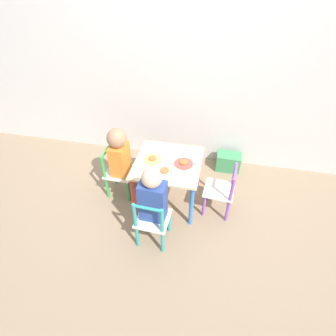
{
  "coord_description": "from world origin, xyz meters",
  "views": [
    {
      "loc": [
        0.37,
        -1.77,
        1.91
      ],
      "look_at": [
        0.0,
        0.0,
        0.39
      ],
      "focal_mm": 28.0,
      "sensor_mm": 36.0,
      "label": 1
    }
  ],
  "objects_px": {
    "child_left": "(121,156)",
    "plate_right": "(184,163)",
    "plate_front": "(165,171)",
    "storage_bin": "(228,162)",
    "chair_green": "(118,173)",
    "kids_table": "(168,168)",
    "chair_teal": "(152,221)",
    "plate_left": "(153,159)",
    "chair_purple": "(222,191)",
    "child_front": "(154,199)"
  },
  "relations": [
    {
      "from": "chair_purple",
      "to": "plate_left",
      "type": "bearing_deg",
      "value": -88.94
    },
    {
      "from": "chair_green",
      "to": "chair_purple",
      "type": "height_order",
      "value": "same"
    },
    {
      "from": "chair_purple",
      "to": "plate_left",
      "type": "relative_size",
      "value": 3.29
    },
    {
      "from": "chair_green",
      "to": "storage_bin",
      "type": "bearing_deg",
      "value": -60.07
    },
    {
      "from": "plate_front",
      "to": "storage_bin",
      "type": "height_order",
      "value": "plate_front"
    },
    {
      "from": "kids_table",
      "to": "plate_left",
      "type": "xyz_separation_m",
      "value": [
        -0.14,
        0.0,
        0.08
      ]
    },
    {
      "from": "plate_right",
      "to": "storage_bin",
      "type": "relative_size",
      "value": 0.64
    },
    {
      "from": "chair_purple",
      "to": "storage_bin",
      "type": "bearing_deg",
      "value": 179.5
    },
    {
      "from": "kids_table",
      "to": "chair_teal",
      "type": "relative_size",
      "value": 1.16
    },
    {
      "from": "chair_green",
      "to": "chair_purple",
      "type": "relative_size",
      "value": 1.0
    },
    {
      "from": "plate_left",
      "to": "storage_bin",
      "type": "distance_m",
      "value": 0.99
    },
    {
      "from": "child_left",
      "to": "child_front",
      "type": "bearing_deg",
      "value": -135.78
    },
    {
      "from": "kids_table",
      "to": "child_left",
      "type": "relative_size",
      "value": 0.79
    },
    {
      "from": "child_front",
      "to": "plate_right",
      "type": "height_order",
      "value": "child_front"
    },
    {
      "from": "plate_right",
      "to": "storage_bin",
      "type": "xyz_separation_m",
      "value": [
        0.42,
        0.6,
        -0.38
      ]
    },
    {
      "from": "chair_purple",
      "to": "kids_table",
      "type": "bearing_deg",
      "value": -90.0
    },
    {
      "from": "child_front",
      "to": "chair_green",
      "type": "bearing_deg",
      "value": -40.37
    },
    {
      "from": "child_left",
      "to": "kids_table",
      "type": "bearing_deg",
      "value": -90.0
    },
    {
      "from": "kids_table",
      "to": "storage_bin",
      "type": "xyz_separation_m",
      "value": [
        0.56,
        0.6,
        -0.3
      ]
    },
    {
      "from": "kids_table",
      "to": "chair_purple",
      "type": "xyz_separation_m",
      "value": [
        0.5,
        -0.04,
        -0.15
      ]
    },
    {
      "from": "plate_left",
      "to": "plate_front",
      "type": "distance_m",
      "value": 0.2
    },
    {
      "from": "storage_bin",
      "to": "child_front",
      "type": "bearing_deg",
      "value": -119.23
    },
    {
      "from": "child_left",
      "to": "storage_bin",
      "type": "relative_size",
      "value": 2.86
    },
    {
      "from": "child_left",
      "to": "plate_right",
      "type": "distance_m",
      "value": 0.58
    },
    {
      "from": "chair_green",
      "to": "plate_right",
      "type": "relative_size",
      "value": 3.07
    },
    {
      "from": "kids_table",
      "to": "plate_front",
      "type": "height_order",
      "value": "plate_front"
    },
    {
      "from": "chair_purple",
      "to": "plate_right",
      "type": "distance_m",
      "value": 0.43
    },
    {
      "from": "kids_table",
      "to": "plate_left",
      "type": "distance_m",
      "value": 0.16
    },
    {
      "from": "storage_bin",
      "to": "chair_teal",
      "type": "bearing_deg",
      "value": -117.98
    },
    {
      "from": "chair_purple",
      "to": "plate_left",
      "type": "distance_m",
      "value": 0.68
    },
    {
      "from": "chair_teal",
      "to": "plate_left",
      "type": "bearing_deg",
      "value": -74.14
    },
    {
      "from": "child_left",
      "to": "plate_right",
      "type": "height_order",
      "value": "child_left"
    },
    {
      "from": "plate_left",
      "to": "plate_right",
      "type": "bearing_deg",
      "value": -0.0
    },
    {
      "from": "kids_table",
      "to": "chair_teal",
      "type": "height_order",
      "value": "chair_teal"
    },
    {
      "from": "plate_right",
      "to": "storage_bin",
      "type": "bearing_deg",
      "value": 54.91
    },
    {
      "from": "kids_table",
      "to": "plate_left",
      "type": "bearing_deg",
      "value": 180.0
    },
    {
      "from": "kids_table",
      "to": "plate_right",
      "type": "distance_m",
      "value": 0.16
    },
    {
      "from": "child_left",
      "to": "plate_front",
      "type": "height_order",
      "value": "child_left"
    },
    {
      "from": "child_left",
      "to": "plate_left",
      "type": "bearing_deg",
      "value": -90.45
    },
    {
      "from": "plate_front",
      "to": "storage_bin",
      "type": "xyz_separation_m",
      "value": [
        0.56,
        0.74,
        -0.38
      ]
    },
    {
      "from": "chair_purple",
      "to": "child_left",
      "type": "relative_size",
      "value": 0.68
    },
    {
      "from": "kids_table",
      "to": "chair_purple",
      "type": "height_order",
      "value": "chair_purple"
    },
    {
      "from": "kids_table",
      "to": "storage_bin",
      "type": "relative_size",
      "value": 2.26
    },
    {
      "from": "chair_green",
      "to": "plate_right",
      "type": "distance_m",
      "value": 0.68
    },
    {
      "from": "kids_table",
      "to": "chair_purple",
      "type": "distance_m",
      "value": 0.52
    },
    {
      "from": "child_front",
      "to": "plate_left",
      "type": "height_order",
      "value": "child_front"
    },
    {
      "from": "chair_green",
      "to": "plate_front",
      "type": "xyz_separation_m",
      "value": [
        0.5,
        -0.15,
        0.23
      ]
    },
    {
      "from": "chair_teal",
      "to": "child_front",
      "type": "bearing_deg",
      "value": -90.0
    },
    {
      "from": "kids_table",
      "to": "plate_front",
      "type": "bearing_deg",
      "value": -90.0
    },
    {
      "from": "plate_front",
      "to": "chair_green",
      "type": "bearing_deg",
      "value": 163.43
    }
  ]
}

